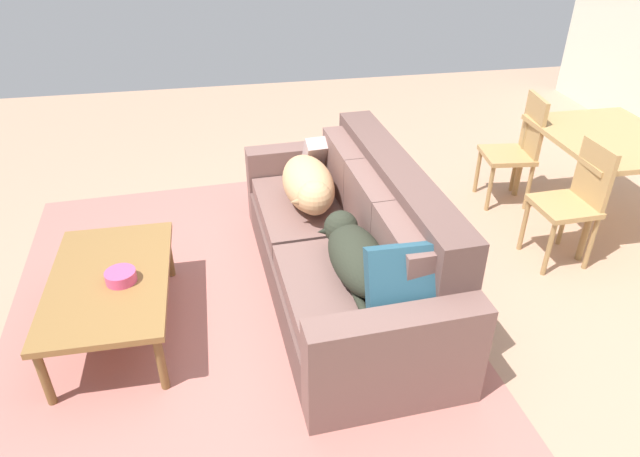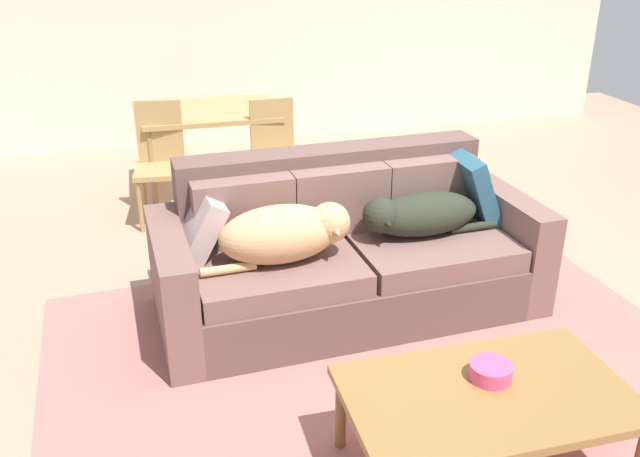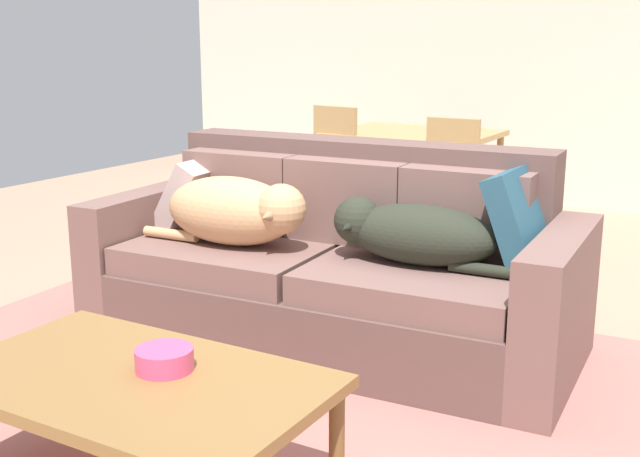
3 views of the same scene
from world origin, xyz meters
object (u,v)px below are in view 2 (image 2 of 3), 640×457
object	(u,v)px
bowl_on_coffee_table	(491,371)
dining_chair_near_left	(161,158)
throw_pillow_by_left_arm	(200,226)
throw_pillow_by_right_arm	(471,187)
dog_on_left_cushion	(287,233)
dog_on_right_cushion	(418,214)
coffee_table	(487,400)
dining_table	(209,117)
couch	(346,253)
dining_chair_near_right	(276,150)

from	to	relation	value
bowl_on_coffee_table	dining_chair_near_left	xyz separation A→B (m)	(-1.22, 3.15, 0.06)
throw_pillow_by_left_arm	throw_pillow_by_right_arm	distance (m)	1.73
dog_on_left_cushion	throw_pillow_by_left_arm	xyz separation A→B (m)	(-0.46, 0.22, -0.00)
dog_on_left_cushion	throw_pillow_by_right_arm	bearing A→B (deg)	10.80
dog_on_right_cushion	throw_pillow_by_left_arm	xyz separation A→B (m)	(-1.29, 0.09, 0.03)
coffee_table	dining_table	bearing A→B (deg)	100.84
couch	dining_chair_near_left	distance (m)	1.98
couch	coffee_table	bearing A→B (deg)	-87.55
coffee_table	dining_chair_near_left	distance (m)	3.44
dog_on_right_cushion	throw_pillow_by_right_arm	world-z (taller)	throw_pillow_by_right_arm
dining_table	dining_chair_near_right	bearing A→B (deg)	-49.27
dining_table	dining_chair_near_right	size ratio (longest dim) A/B	1.24
couch	dining_chair_near_left	xyz separation A→B (m)	(-1.01, 1.69, 0.17)
bowl_on_coffee_table	dining_chair_near_right	bearing A→B (deg)	95.48
coffee_table	dining_chair_near_left	size ratio (longest dim) A/B	1.24
throw_pillow_by_left_arm	dog_on_left_cushion	bearing A→B (deg)	-25.90
throw_pillow_by_right_arm	dog_on_right_cushion	bearing A→B (deg)	-157.08
bowl_on_coffee_table	dining_chair_near_right	size ratio (longest dim) A/B	0.20
dog_on_right_cushion	dining_table	world-z (taller)	dining_table
dog_on_right_cushion	throw_pillow_by_left_arm	size ratio (longest dim) A/B	2.35
dog_on_right_cushion	bowl_on_coffee_table	bearing A→B (deg)	-102.37
bowl_on_coffee_table	dining_table	xyz separation A→B (m)	(-0.77, 3.67, 0.22)
couch	dining_chair_near_right	size ratio (longest dim) A/B	2.56
throw_pillow_by_left_arm	bowl_on_coffee_table	world-z (taller)	throw_pillow_by_left_arm
throw_pillow_by_left_arm	coffee_table	size ratio (longest dim) A/B	0.31
dog_on_right_cushion	coffee_table	xyz separation A→B (m)	(-0.27, -1.45, -0.22)
throw_pillow_by_left_arm	throw_pillow_by_right_arm	world-z (taller)	throw_pillow_by_right_arm
couch	throw_pillow_by_left_arm	distance (m)	0.91
couch	throw_pillow_by_right_arm	bearing A→B (deg)	3.39
dog_on_left_cushion	coffee_table	size ratio (longest dim) A/B	0.73
throw_pillow_by_right_arm	dining_chair_near_right	size ratio (longest dim) A/B	0.49
dining_table	dining_chair_near_left	distance (m)	0.71
coffee_table	dining_table	world-z (taller)	dining_table
throw_pillow_by_left_arm	coffee_table	world-z (taller)	throw_pillow_by_left_arm
couch	throw_pillow_by_left_arm	world-z (taller)	couch
dog_on_left_cushion	dining_table	xyz separation A→B (m)	(-0.16, 2.43, 0.05)
couch	bowl_on_coffee_table	size ratio (longest dim) A/B	12.88
throw_pillow_by_left_arm	dining_chair_near_left	distance (m)	1.70
bowl_on_coffee_table	throw_pillow_by_right_arm	bearing A→B (deg)	67.03
throw_pillow_by_right_arm	dining_table	world-z (taller)	throw_pillow_by_right_arm
throw_pillow_by_left_arm	bowl_on_coffee_table	bearing A→B (deg)	-53.81
dining_table	dining_chair_near_left	world-z (taller)	dining_chair_near_left
dog_on_right_cushion	throw_pillow_by_left_arm	distance (m)	1.29
dining_chair_near_right	dining_chair_near_left	bearing A→B (deg)	176.12
couch	throw_pillow_by_left_arm	bearing A→B (deg)	176.61
throw_pillow_by_left_arm	dining_table	distance (m)	2.23
coffee_table	couch	bearing A→B (deg)	95.59
couch	dining_table	world-z (taller)	couch
throw_pillow_by_right_arm	throw_pillow_by_left_arm	bearing A→B (deg)	-176.87
dog_on_right_cushion	bowl_on_coffee_table	world-z (taller)	dog_on_right_cushion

